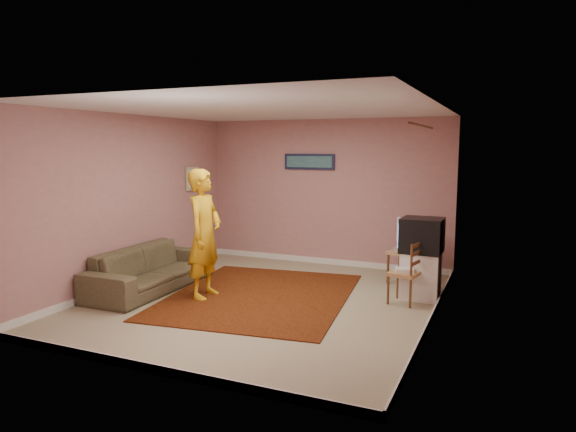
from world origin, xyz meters
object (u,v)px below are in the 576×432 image
at_px(sofa, 151,269).
at_px(tv_cabinet, 421,275).
at_px(person, 204,234).
at_px(crt_tv, 422,235).
at_px(chair_a, 406,244).
at_px(chair_b, 405,266).

bearing_deg(sofa, tv_cabinet, -74.10).
height_order(sofa, person, person).
distance_m(crt_tv, chair_a, 0.84).
relative_size(tv_cabinet, crt_tv, 1.13).
distance_m(crt_tv, chair_b, 0.53).
relative_size(crt_tv, chair_a, 1.03).
distance_m(chair_b, person, 2.79).
bearing_deg(chair_a, crt_tv, -47.25).
height_order(crt_tv, chair_b, crt_tv).
bearing_deg(crt_tv, tv_cabinet, 0.00).
distance_m(crt_tv, person, 3.02).
distance_m(chair_a, sofa, 3.89).
relative_size(crt_tv, sofa, 0.27).
xyz_separation_m(chair_a, sofa, (-3.40, -1.86, -0.30)).
xyz_separation_m(tv_cabinet, chair_b, (-0.17, -0.33, 0.19)).
height_order(chair_b, sofa, chair_b).
relative_size(chair_a, sofa, 0.26).
relative_size(tv_cabinet, sofa, 0.30).
bearing_deg(tv_cabinet, chair_b, -116.61).
distance_m(chair_a, chair_b, 1.06).
bearing_deg(tv_cabinet, crt_tv, 178.39).
bearing_deg(crt_tv, sofa, -161.27).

